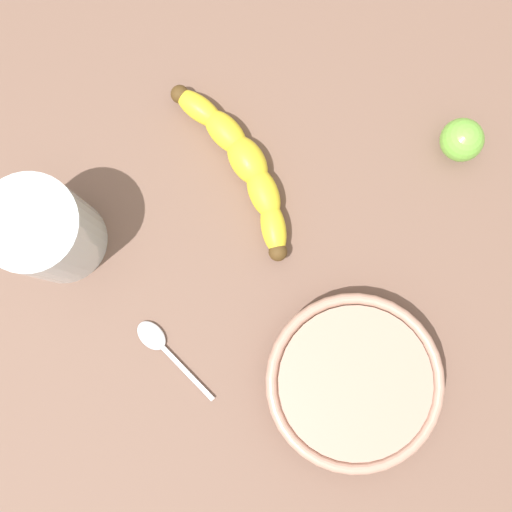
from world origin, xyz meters
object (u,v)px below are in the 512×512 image
object	(u,v)px
lime_fruit	(462,140)
teaspoon	(156,340)
banana	(242,164)
ceramic_bowl	(354,382)
smoothie_glass	(48,232)

from	to	relation	value
lime_fruit	teaspoon	xyz separation A→B (cm)	(20.00, 33.43, -1.94)
banana	ceramic_bowl	distance (cm)	25.74
smoothie_glass	teaspoon	size ratio (longest dim) A/B	1.09
lime_fruit	smoothie_glass	bearing A→B (deg)	39.75
smoothie_glass	teaspoon	distance (cm)	15.83
banana	smoothie_glass	distance (cm)	21.31
smoothie_glass	lime_fruit	size ratio (longest dim) A/B	2.56
lime_fruit	teaspoon	size ratio (longest dim) A/B	0.42
smoothie_glass	lime_fruit	world-z (taller)	smoothie_glass
teaspoon	smoothie_glass	bearing A→B (deg)	-1.23
smoothie_glass	ceramic_bowl	xyz separation A→B (cm)	(-34.31, -0.04, -3.45)
lime_fruit	ceramic_bowl	bearing A→B (deg)	90.81
banana	smoothie_glass	xyz separation A→B (cm)	(13.87, 15.67, 4.04)
ceramic_bowl	lime_fruit	bearing A→B (deg)	-89.19
smoothie_glass	teaspoon	bearing A→B (deg)	159.42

